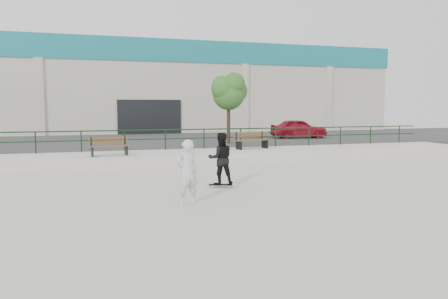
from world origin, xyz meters
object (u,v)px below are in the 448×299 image
object	(u,v)px
bench_right	(251,140)
tree	(229,91)
skateboard	(221,185)
standing_skater	(221,159)
bench_left	(109,146)
red_car	(299,128)
seated_skater	(187,172)

from	to	relation	value
bench_right	tree	distance (m)	4.28
skateboard	standing_skater	xyz separation A→B (m)	(0.00, 0.00, 0.88)
bench_left	red_car	world-z (taller)	red_car
standing_skater	seated_skater	size ratio (longest dim) A/B	0.97
bench_right	red_car	size ratio (longest dim) A/B	0.51
bench_left	tree	xyz separation A→B (m)	(6.99, 4.40, 2.67)
bench_right	red_car	xyz separation A→B (m)	(5.87, 6.28, 0.22)
bench_right	tree	size ratio (longest dim) A/B	0.48
bench_right	standing_skater	distance (m)	8.15
bench_right	seated_skater	world-z (taller)	seated_skater
red_car	bench_left	bearing A→B (deg)	128.98
bench_right	skateboard	world-z (taller)	bench_right
bench_left	tree	world-z (taller)	tree
red_car	standing_skater	size ratio (longest dim) A/B	2.23
bench_left	skateboard	size ratio (longest dim) A/B	2.25
tree	seated_skater	world-z (taller)	tree
tree	skateboard	world-z (taller)	tree
seated_skater	red_car	bearing A→B (deg)	-137.75
red_car	skateboard	bearing A→B (deg)	153.84
red_car	bench_right	bearing A→B (deg)	146.50
bench_left	tree	distance (m)	8.68
bench_right	seated_skater	bearing A→B (deg)	-132.08
seated_skater	standing_skater	bearing A→B (deg)	-138.24
bench_left	seated_skater	size ratio (longest dim) A/B	1.02
bench_right	standing_skater	bearing A→B (deg)	-130.00
red_car	skateboard	size ratio (longest dim) A/B	4.76
bench_left	standing_skater	bearing A→B (deg)	-68.48
red_car	skateboard	distance (m)	16.64
seated_skater	skateboard	bearing A→B (deg)	-138.24
seated_skater	tree	bearing A→B (deg)	-124.57
bench_right	skateboard	bearing A→B (deg)	-130.00
tree	standing_skater	size ratio (longest dim) A/B	2.39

